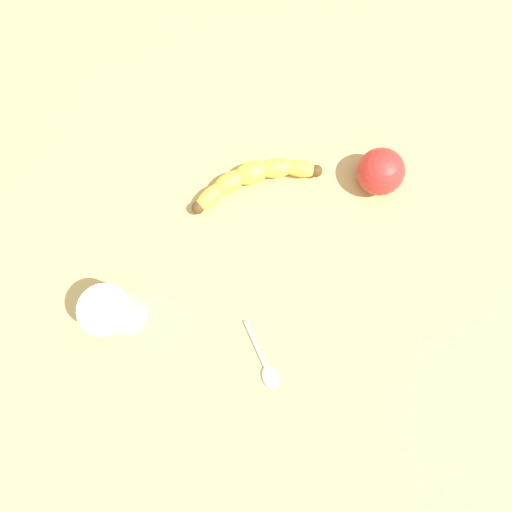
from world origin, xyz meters
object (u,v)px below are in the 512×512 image
(apple_fruit, at_px, (380,172))
(teaspoon, at_px, (269,373))
(banana, at_px, (253,177))
(smoothie_glass, at_px, (115,312))

(apple_fruit, distance_m, teaspoon, 0.36)
(apple_fruit, bearing_deg, banana, -73.82)
(teaspoon, bearing_deg, banana, 159.86)
(smoothie_glass, bearing_deg, teaspoon, 83.72)
(smoothie_glass, relative_size, apple_fruit, 1.38)
(smoothie_glass, height_order, teaspoon, smoothie_glass)
(banana, bearing_deg, apple_fruit, 162.63)
(banana, xyz_separation_m, smoothie_glass, (0.26, -0.14, 0.03))
(smoothie_glass, distance_m, apple_fruit, 0.46)
(teaspoon, bearing_deg, smoothie_glass, -136.23)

